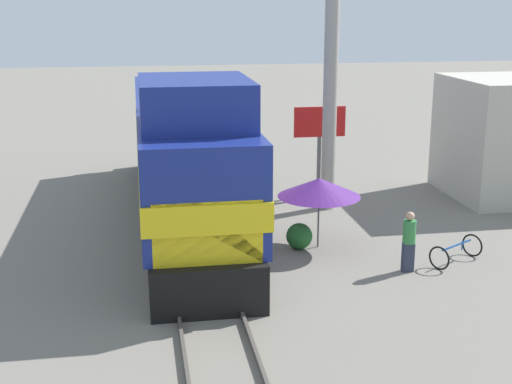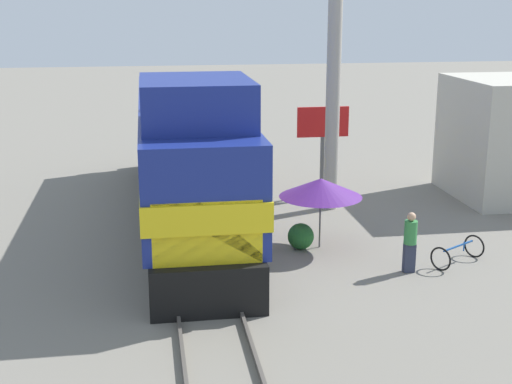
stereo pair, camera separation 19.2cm
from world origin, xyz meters
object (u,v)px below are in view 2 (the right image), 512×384
object	(u,v)px
locomotive	(187,158)
billboard_sign	(323,129)
utility_pole	(335,32)
vendor_umbrella	(321,188)
person_bystander	(410,240)
bicycle	(458,252)

from	to	relation	value
locomotive	billboard_sign	bearing A→B (deg)	27.21
utility_pole	vendor_umbrella	size ratio (longest dim) A/B	4.96
billboard_sign	utility_pole	bearing A→B (deg)	-94.12
locomotive	billboard_sign	size ratio (longest dim) A/B	4.87
vendor_umbrella	billboard_sign	world-z (taller)	billboard_sign
person_bystander	bicycle	world-z (taller)	person_bystander
locomotive	vendor_umbrella	xyz separation A→B (m)	(3.62, -3.06, -0.34)
billboard_sign	vendor_umbrella	bearing A→B (deg)	-104.47
bicycle	person_bystander	bearing A→B (deg)	72.28
locomotive	billboard_sign	world-z (taller)	locomotive
utility_pole	bicycle	bearing A→B (deg)	-70.31
utility_pole	billboard_sign	distance (m)	3.95
person_bystander	vendor_umbrella	bearing A→B (deg)	129.38
locomotive	utility_pole	size ratio (longest dim) A/B	1.34
person_bystander	utility_pole	bearing A→B (deg)	94.96
locomotive	bicycle	distance (m)	8.80
vendor_umbrella	bicycle	distance (m)	4.18
utility_pole	billboard_sign	world-z (taller)	utility_pole
locomotive	vendor_umbrella	bearing A→B (deg)	-40.24
vendor_umbrella	bicycle	size ratio (longest dim) A/B	1.39
locomotive	bicycle	bearing A→B (deg)	-35.24
locomotive	person_bystander	distance (m)	7.77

